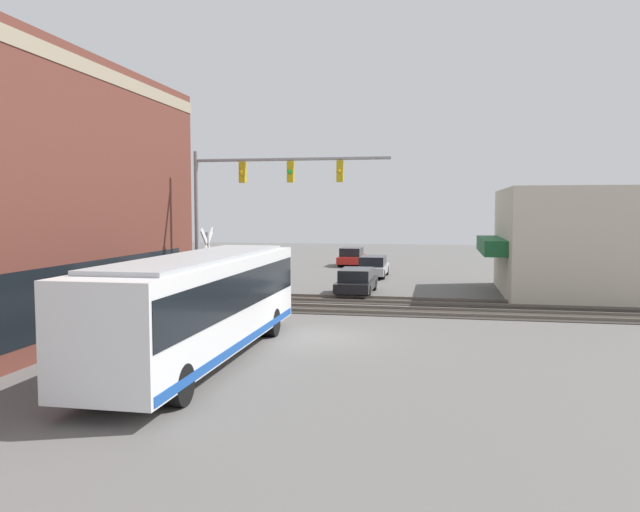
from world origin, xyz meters
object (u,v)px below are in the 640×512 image
at_px(parked_car_red, 352,257).
at_px(crossing_signal, 207,263).
at_px(city_bus, 202,302).
at_px(parked_car_black, 357,282).
at_px(parked_car_silver, 373,267).

bearing_deg(parked_car_red, crossing_signal, 174.28).
bearing_deg(city_bus, parked_car_black, -9.41).
distance_m(crossing_signal, parked_car_black, 10.20).
relative_size(crossing_signal, parked_car_silver, 0.83).
height_order(city_bus, parked_car_black, city_bus).
xyz_separation_m(city_bus, crossing_signal, (7.03, 2.55, 0.53)).
bearing_deg(parked_car_black, parked_car_red, 8.81).
distance_m(city_bus, parked_car_black, 15.94).
height_order(parked_car_silver, parked_car_red, parked_car_red).
height_order(city_bus, parked_car_red, city_bus).
height_order(city_bus, parked_car_silver, city_bus).
bearing_deg(crossing_signal, parked_car_black, -30.76).
distance_m(city_bus, parked_car_silver, 24.33).
relative_size(city_bus, parked_car_red, 2.51).
xyz_separation_m(parked_car_black, parked_car_red, (16.77, 2.60, 0.04)).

